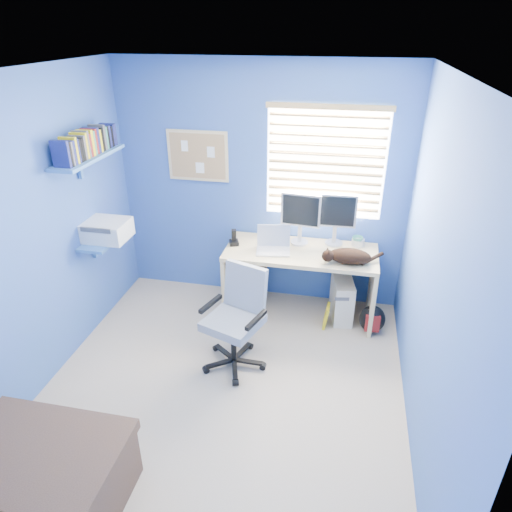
% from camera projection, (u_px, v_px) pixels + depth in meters
% --- Properties ---
extents(floor, '(3.00, 3.20, 0.00)m').
position_uv_depth(floor, '(224.00, 387.00, 3.89)').
color(floor, '#B5A58B').
rests_on(floor, ground).
extents(ceiling, '(3.00, 3.20, 0.00)m').
position_uv_depth(ceiling, '(210.00, 74.00, 2.74)').
color(ceiling, white).
rests_on(ceiling, wall_back).
extents(wall_back, '(3.00, 0.01, 2.50)m').
position_uv_depth(wall_back, '(260.00, 188.00, 4.70)').
color(wall_back, '#3360A9').
rests_on(wall_back, ground).
extents(wall_front, '(3.00, 0.01, 2.50)m').
position_uv_depth(wall_front, '(114.00, 430.00, 1.92)').
color(wall_front, '#3360A9').
rests_on(wall_front, ground).
extents(wall_left, '(0.01, 3.20, 2.50)m').
position_uv_depth(wall_left, '(34.00, 240.00, 3.58)').
color(wall_left, '#3360A9').
rests_on(wall_left, ground).
extents(wall_right, '(0.01, 3.20, 2.50)m').
position_uv_depth(wall_right, '(434.00, 279.00, 3.04)').
color(wall_right, '#3360A9').
rests_on(wall_right, ground).
extents(desk, '(1.51, 0.65, 0.74)m').
position_uv_depth(desk, '(299.00, 282.00, 4.72)').
color(desk, '#C9B77F').
rests_on(desk, floor).
extents(laptop, '(0.36, 0.30, 0.22)m').
position_uv_depth(laptop, '(273.00, 242.00, 4.48)').
color(laptop, silver).
rests_on(laptop, desk).
extents(monitor_left, '(0.41, 0.16, 0.54)m').
position_uv_depth(monitor_left, '(300.00, 219.00, 4.58)').
color(monitor_left, silver).
rests_on(monitor_left, desk).
extents(monitor_right, '(0.40, 0.13, 0.54)m').
position_uv_depth(monitor_right, '(336.00, 220.00, 4.57)').
color(monitor_right, silver).
rests_on(monitor_right, desk).
extents(phone, '(0.12, 0.14, 0.17)m').
position_uv_depth(phone, '(234.00, 237.00, 4.64)').
color(phone, black).
rests_on(phone, desk).
extents(mug, '(0.10, 0.09, 0.10)m').
position_uv_depth(mug, '(357.00, 241.00, 4.63)').
color(mug, '#37856D').
rests_on(mug, desk).
extents(cd_spindle, '(0.13, 0.13, 0.07)m').
position_uv_depth(cd_spindle, '(358.00, 242.00, 4.64)').
color(cd_spindle, silver).
rests_on(cd_spindle, desk).
extents(cat, '(0.44, 0.31, 0.14)m').
position_uv_depth(cat, '(350.00, 256.00, 4.29)').
color(cat, black).
rests_on(cat, desk).
extents(tower_pc, '(0.26, 0.47, 0.45)m').
position_uv_depth(tower_pc, '(342.00, 298.00, 4.72)').
color(tower_pc, beige).
rests_on(tower_pc, floor).
extents(drawer_boxes, '(0.35, 0.28, 0.41)m').
position_uv_depth(drawer_boxes, '(249.00, 287.00, 4.97)').
color(drawer_boxes, tan).
rests_on(drawer_boxes, floor).
extents(yellow_book, '(0.03, 0.17, 0.24)m').
position_uv_depth(yellow_book, '(326.00, 316.00, 4.62)').
color(yellow_book, yellow).
rests_on(yellow_book, floor).
extents(backpack, '(0.27, 0.21, 0.30)m').
position_uv_depth(backpack, '(372.00, 319.00, 4.52)').
color(backpack, black).
rests_on(backpack, floor).
extents(bed_corner, '(0.98, 0.70, 0.47)m').
position_uv_depth(bed_corner, '(43.00, 478.00, 2.85)').
color(bed_corner, brown).
rests_on(bed_corner, floor).
extents(office_chair, '(0.68, 0.68, 0.92)m').
position_uv_depth(office_chair, '(236.00, 331.00, 4.03)').
color(office_chair, black).
rests_on(office_chair, floor).
extents(window_blinds, '(1.15, 0.05, 1.10)m').
position_uv_depth(window_blinds, '(325.00, 163.00, 4.42)').
color(window_blinds, white).
rests_on(window_blinds, ground).
extents(corkboard, '(0.64, 0.02, 0.52)m').
position_uv_depth(corkboard, '(198.00, 156.00, 4.67)').
color(corkboard, '#C9B77F').
rests_on(corkboard, ground).
extents(wall_shelves, '(0.42, 0.90, 1.05)m').
position_uv_depth(wall_shelves, '(96.00, 188.00, 4.12)').
color(wall_shelves, '#3E74B8').
rests_on(wall_shelves, ground).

